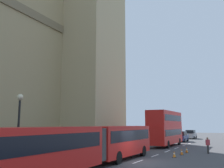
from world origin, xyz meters
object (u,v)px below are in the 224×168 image
Objects in this scene: traffic_cone_middle at (182,152)px; traffic_cone_east at (187,150)px; pedestrian_near_cones at (208,145)px; street_lamp at (19,124)px; double_decker_bus at (165,127)px; traffic_cone_west at (174,154)px; articulated_bus at (90,143)px; sedan_trailing at (191,134)px; sedan_lead at (181,136)px.

traffic_cone_middle and traffic_cone_east have the same top height.
pedestrian_near_cones is at bearing -42.80° from traffic_cone_middle.
double_decker_bus is at bearing -11.21° from street_lamp.
double_decker_bus is at bearing 18.86° from traffic_cone_west.
articulated_bus is 11.17× the size of pedestrian_near_cones.
pedestrian_near_cones is (15.71, -10.97, -2.14)m from street_lamp.
double_decker_bus is 17.66× the size of traffic_cone_west.
sedan_trailing is (40.90, 0.22, -0.83)m from articulated_bus.
traffic_cone_west and traffic_cone_middle have the same top height.
street_lamp reaches higher than traffic_cone_middle.
traffic_cone_middle is at bearing -33.28° from street_lamp.
traffic_cone_middle is 0.11× the size of street_lamp.
pedestrian_near_cones is (13.10, -6.46, -0.83)m from articulated_bus.
articulated_bus is at bearing 153.74° from pedestrian_near_cones.
pedestrian_near_cones is at bearing -84.19° from traffic_cone_east.
sedan_trailing reaches higher than traffic_cone_west.
sedan_trailing is at bearing 0.32° from articulated_bus.
sedan_lead is at bearing 12.16° from traffic_cone_middle.
articulated_bus reaches higher than traffic_cone_east.
traffic_cone_east is (12.88, -4.27, -1.46)m from articulated_bus.
double_decker_bus is at bearing -179.75° from sedan_lead.
sedan_lead is at bearing -7.69° from street_lamp.
sedan_trailing is 7.59× the size of traffic_cone_east.
double_decker_bus reaches higher than articulated_bus.
traffic_cone_east is at bearing 95.81° from pedestrian_near_cones.
traffic_cone_west is at bearing -25.40° from articulated_bus.
sedan_lead is 18.05m from traffic_cone_east.
sedan_lead is 7.59× the size of traffic_cone_west.
sedan_lead reaches higher than traffic_cone_west.
pedestrian_near_cones is (-7.01, -6.47, -1.80)m from double_decker_bus.
street_lamp is 3.12× the size of pedestrian_near_cones.
sedan_trailing is (20.79, 0.22, -1.80)m from double_decker_bus.
traffic_cone_east is (2.22, -0.06, 0.00)m from traffic_cone_middle.
traffic_cone_east is at bearing -149.46° from double_decker_bus.
traffic_cone_middle is at bearing 137.20° from pedestrian_near_cones.
sedan_lead is 1.00× the size of sedan_trailing.
traffic_cone_west is 0.11× the size of street_lamp.
double_decker_bus is 23.17m from street_lamp.
articulated_bus reaches higher than pedestrian_near_cones.
traffic_cone_middle is at bearing -21.53° from articulated_bus.
double_decker_bus is (20.11, 0.00, 0.96)m from articulated_bus.
traffic_cone_middle is 16.12m from street_lamp.
traffic_cone_middle is at bearing -5.34° from traffic_cone_west.
sedan_lead is (10.28, 0.04, -1.80)m from double_decker_bus.
sedan_lead is at bearing 20.63° from pedestrian_near_cones.
sedan_trailing is 7.59× the size of traffic_cone_middle.
double_decker_bus is 20.87m from sedan_trailing.
double_decker_bus is 17.66× the size of traffic_cone_middle.
sedan_trailing is (10.51, 0.18, 0.00)m from sedan_lead.
traffic_cone_west is at bearing -172.60° from sedan_trailing.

